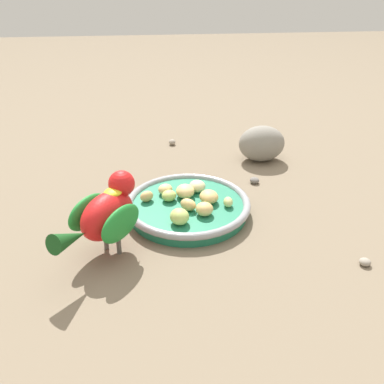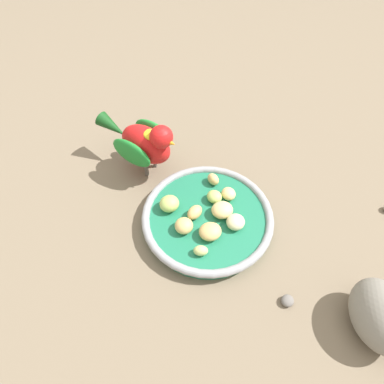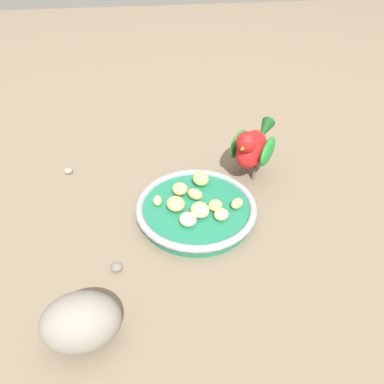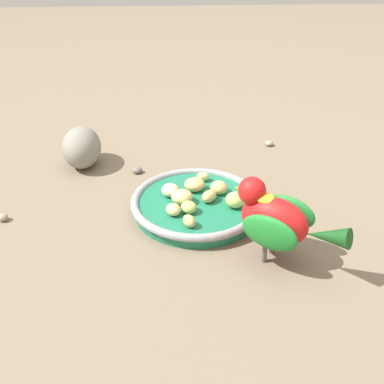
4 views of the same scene
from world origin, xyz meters
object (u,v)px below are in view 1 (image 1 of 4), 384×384
at_px(apple_piece_4, 228,202).
at_px(parrot, 106,214).
at_px(pebble_0, 365,262).
at_px(apple_piece_9, 165,189).
at_px(apple_piece_2, 188,204).
at_px(apple_piece_5, 197,186).
at_px(apple_piece_3, 147,196).
at_px(apple_piece_7, 204,209).
at_px(pebble_1, 255,180).
at_px(apple_piece_1, 185,191).
at_px(apple_piece_0, 179,217).
at_px(apple_piece_8, 169,196).
at_px(feeding_bowl, 188,207).
at_px(rock_large, 262,144).
at_px(pebble_2, 174,142).
at_px(apple_piece_6, 209,197).

relative_size(apple_piece_4, parrot, 0.14).
bearing_deg(pebble_0, apple_piece_9, -126.18).
bearing_deg(apple_piece_2, apple_piece_5, 160.33).
bearing_deg(apple_piece_3, apple_piece_7, 59.95).
xyz_separation_m(apple_piece_4, pebble_1, (-0.13, 0.08, -0.03)).
height_order(apple_piece_1, apple_piece_4, apple_piece_1).
relative_size(apple_piece_0, apple_piece_8, 1.24).
distance_m(feeding_bowl, rock_large, 0.30).
height_order(apple_piece_3, pebble_2, apple_piece_3).
distance_m(feeding_bowl, pebble_1, 0.19).
xyz_separation_m(parrot, pebble_1, (-0.23, 0.30, -0.07)).
distance_m(apple_piece_1, apple_piece_5, 0.03).
height_order(pebble_0, pebble_1, same).
xyz_separation_m(apple_piece_2, apple_piece_7, (0.02, 0.03, 0.00)).
height_order(apple_piece_6, parrot, parrot).
xyz_separation_m(apple_piece_7, pebble_1, (-0.16, 0.13, -0.03)).
relative_size(apple_piece_0, apple_piece_6, 0.92).
bearing_deg(apple_piece_0, rock_large, 144.22).
relative_size(apple_piece_3, pebble_0, 1.42).
xyz_separation_m(apple_piece_0, apple_piece_5, (-0.11, 0.04, -0.00)).
relative_size(apple_piece_3, pebble_2, 1.46).
bearing_deg(pebble_0, apple_piece_6, -129.01).
bearing_deg(apple_piece_3, apple_piece_4, 77.36).
relative_size(apple_piece_5, apple_piece_8, 1.13).
relative_size(feeding_bowl, pebble_0, 12.71).
height_order(apple_piece_0, apple_piece_6, apple_piece_0).
relative_size(apple_piece_1, apple_piece_7, 1.21).
bearing_deg(apple_piece_6, apple_piece_7, -17.23).
bearing_deg(apple_piece_8, pebble_1, 117.60).
xyz_separation_m(apple_piece_2, apple_piece_9, (-0.06, -0.04, -0.00)).
bearing_deg(pebble_2, parrot, -16.35).
bearing_deg(pebble_2, pebble_1, 34.92).
height_order(apple_piece_5, parrot, parrot).
bearing_deg(apple_piece_4, apple_piece_6, -118.32).
distance_m(apple_piece_1, parrot, 0.20).
height_order(apple_piece_2, parrot, parrot).
bearing_deg(apple_piece_4, apple_piece_9, -117.34).
distance_m(apple_piece_3, apple_piece_4, 0.16).
bearing_deg(apple_piece_0, apple_piece_2, 157.66).
height_order(apple_piece_3, apple_piece_6, apple_piece_6).
xyz_separation_m(apple_piece_9, rock_large, (-0.19, 0.24, 0.01)).
height_order(apple_piece_8, pebble_2, apple_piece_8).
bearing_deg(apple_piece_1, apple_piece_7, 22.92).
bearing_deg(parrot, apple_piece_5, -9.38).
xyz_separation_m(rock_large, pebble_2, (-0.11, -0.20, -0.04)).
bearing_deg(apple_piece_5, rock_large, 136.99).
bearing_deg(apple_piece_4, pebble_0, 49.40).
distance_m(apple_piece_0, pebble_0, 0.32).
bearing_deg(apple_piece_3, parrot, -26.20).
distance_m(apple_piece_9, pebble_1, 0.21).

